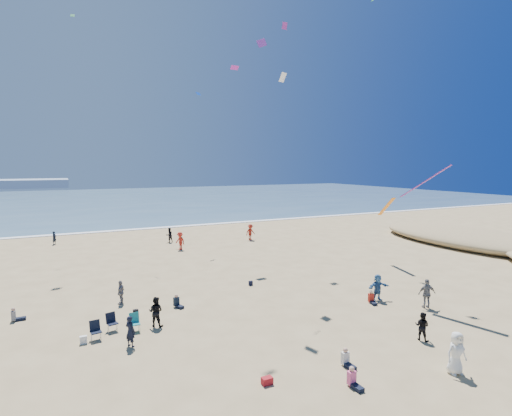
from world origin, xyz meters
name	(u,v)px	position (x,y,z in m)	size (l,w,h in m)	color
ground	(301,404)	(0.00, 0.00, 0.00)	(220.00, 220.00, 0.00)	tan
ocean	(96,201)	(0.00, 95.00, 0.03)	(220.00, 100.00, 0.06)	#476B84
surf_line	(126,230)	(0.00, 45.00, 0.04)	(220.00, 1.20, 0.08)	white
standing_flyers	(237,268)	(4.49, 16.55, 0.89)	(26.23, 40.17, 1.92)	black
seated_group	(243,323)	(0.80, 7.20, 0.42)	(21.70, 14.79, 0.84)	silver
chair_cluster	(115,325)	(-5.60, 9.78, 0.50)	(2.64, 1.50, 1.00)	black
white_tote	(83,340)	(-7.18, 9.29, 0.20)	(0.35, 0.20, 0.40)	white
black_backpack	(136,313)	(-4.14, 12.00, 0.19)	(0.30, 0.22, 0.38)	black
cooler	(267,381)	(-0.52, 1.81, 0.15)	(0.45, 0.30, 0.30)	#A4171E
navy_bag	(251,283)	(4.71, 14.45, 0.17)	(0.28, 0.18, 0.34)	black
kites_aloft	(306,93)	(8.54, 13.00, 14.29)	(40.77, 43.03, 29.36)	white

